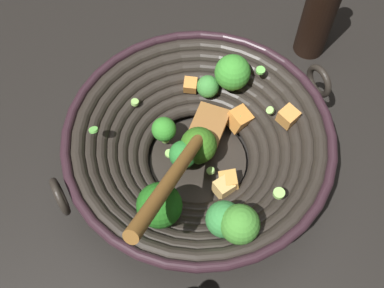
# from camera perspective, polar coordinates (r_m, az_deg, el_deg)

# --- Properties ---
(ground_plane) EXTENTS (4.00, 4.00, 0.00)m
(ground_plane) POSITION_cam_1_polar(r_m,az_deg,el_deg) (0.72, 0.77, -2.32)
(ground_plane) COLOR black
(wok) EXTENTS (0.39, 0.42, 0.21)m
(wok) POSITION_cam_1_polar(r_m,az_deg,el_deg) (0.67, 0.87, -0.11)
(wok) COLOR black
(wok) RESTS_ON ground
(soy_sauce_bottle) EXTENTS (0.06, 0.06, 0.21)m
(soy_sauce_bottle) POSITION_cam_1_polar(r_m,az_deg,el_deg) (0.82, 15.63, 15.50)
(soy_sauce_bottle) COLOR black
(soy_sauce_bottle) RESTS_ON ground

